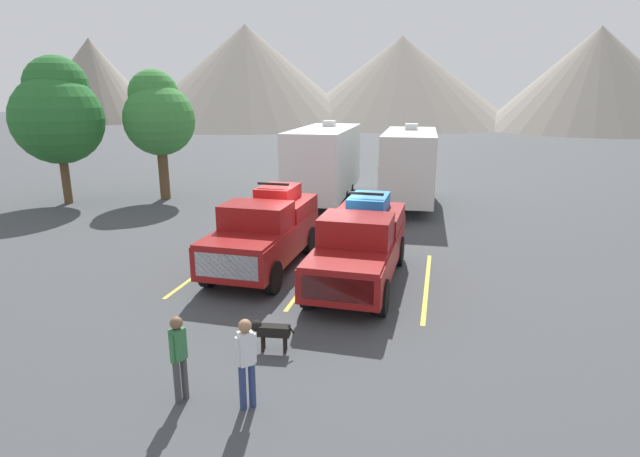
{
  "coord_description": "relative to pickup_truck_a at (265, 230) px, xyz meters",
  "views": [
    {
      "loc": [
        3.61,
        -14.59,
        5.36
      ],
      "look_at": [
        0.0,
        0.34,
        1.2
      ],
      "focal_mm": 28.16,
      "sensor_mm": 36.0,
      "label": 1
    }
  ],
  "objects": [
    {
      "name": "ground_plane",
      "position": [
        1.62,
        0.25,
        -1.2
      ],
      "size": [
        240.0,
        240.0,
        0.0
      ],
      "primitive_type": "plane",
      "color": "#3F4244"
    },
    {
      "name": "pickup_truck_a",
      "position": [
        0.0,
        0.0,
        0.0
      ],
      "size": [
        2.29,
        5.47,
        2.57
      ],
      "color": "maroon",
      "rests_on": "ground"
    },
    {
      "name": "pickup_truck_b",
      "position": [
        3.12,
        -0.57,
        -0.03
      ],
      "size": [
        2.25,
        5.81,
        2.49
      ],
      "color": "maroon",
      "rests_on": "ground"
    },
    {
      "name": "lot_stripe_a",
      "position": [
        -1.8,
        -0.41,
        -1.2
      ],
      "size": [
        0.12,
        5.5,
        0.01
      ],
      "primitive_type": "cube",
      "color": "gold",
      "rests_on": "ground"
    },
    {
      "name": "lot_stripe_b",
      "position": [
        1.62,
        -0.41,
        -1.2
      ],
      "size": [
        0.12,
        5.5,
        0.01
      ],
      "primitive_type": "cube",
      "color": "gold",
      "rests_on": "ground"
    },
    {
      "name": "lot_stripe_c",
      "position": [
        5.05,
        -0.41,
        -1.2
      ],
      "size": [
        0.12,
        5.5,
        0.01
      ],
      "primitive_type": "cube",
      "color": "gold",
      "rests_on": "ground"
    },
    {
      "name": "camper_trailer_a",
      "position": [
        -0.45,
        10.19,
        0.89
      ],
      "size": [
        2.87,
        9.15,
        3.98
      ],
      "color": "white",
      "rests_on": "ground"
    },
    {
      "name": "camper_trailer_b",
      "position": [
        3.74,
        10.12,
        0.85
      ],
      "size": [
        2.64,
        8.04,
        3.9
      ],
      "color": "silver",
      "rests_on": "ground"
    },
    {
      "name": "person_a",
      "position": [
        2.19,
        -7.14,
        -0.23
      ],
      "size": [
        0.32,
        0.31,
        1.69
      ],
      "color": "navy",
      "rests_on": "ground"
    },
    {
      "name": "person_b",
      "position": [
        0.96,
        -7.22,
        -0.26
      ],
      "size": [
        0.26,
        0.35,
        1.64
      ],
      "color": "#3F3F42",
      "rests_on": "ground"
    },
    {
      "name": "dog",
      "position": [
        1.9,
        -5.12,
        -0.74
      ],
      "size": [
        0.95,
        0.33,
        0.68
      ],
      "color": "black",
      "rests_on": "ground"
    },
    {
      "name": "tree_a",
      "position": [
        -8.77,
        8.86,
        3.12
      ],
      "size": [
        3.54,
        3.54,
        6.53
      ],
      "color": "brown",
      "rests_on": "ground"
    },
    {
      "name": "tree_b",
      "position": [
        -12.9,
        6.78,
        3.29
      ],
      "size": [
        4.28,
        4.28,
        7.12
      ],
      "color": "brown",
      "rests_on": "ground"
    },
    {
      "name": "mountain_ridge",
      "position": [
        -2.01,
        69.88,
        6.62
      ],
      "size": [
        132.97,
        46.92,
        17.96
      ],
      "color": "gray",
      "rests_on": "ground"
    }
  ]
}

